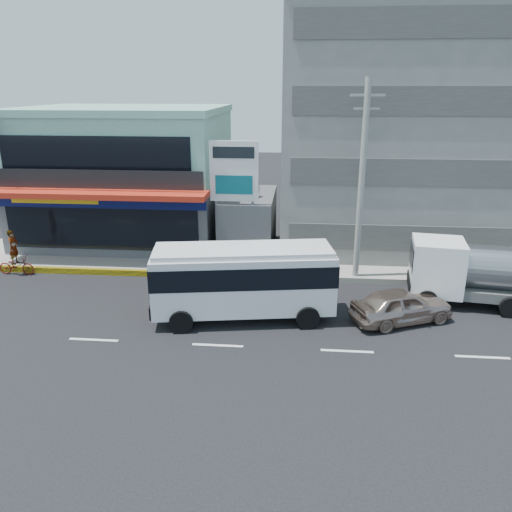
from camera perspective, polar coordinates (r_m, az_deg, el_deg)
The scene contains 12 objects.
ground at distance 19.81m, azimuth -4.41°, elevation -10.15°, with size 120.00×120.00×0.00m, color black.
sidewalk at distance 28.27m, azimuth 8.82°, elevation -0.90°, with size 70.00×5.00×0.30m, color gray.
shop_building at distance 33.40m, azimuth -14.40°, elevation 8.62°, with size 12.40×11.70×8.00m.
concrete_building at distance 32.92m, azimuth 17.84°, elevation 13.46°, with size 16.00×12.00×14.00m, color gray.
gap_structure at distance 30.26m, azimuth -0.80°, elevation 3.83°, with size 3.00×6.00×3.50m, color #46464B.
satellite_dish at distance 28.87m, azimuth -1.02°, elevation 6.82°, with size 1.50×1.50×0.15m, color slate.
billboard at distance 26.92m, azimuth -2.52°, elevation 8.85°, with size 2.60×0.18×6.90m.
utility_pole_near at distance 25.05m, azimuth 11.97°, elevation 8.23°, with size 1.60×0.30×10.00m.
minibus at distance 21.18m, azimuth -1.46°, elevation -2.39°, with size 7.97×3.66×3.21m.
sedan at distance 22.18m, azimuth 16.30°, elevation -5.46°, with size 1.76×4.38×1.49m, color #BAA08E.
tanker_truck at distance 24.85m, azimuth 25.18°, elevation -1.79°, with size 7.75×3.32×2.96m.
motorcycle_rider at distance 29.48m, azimuth -25.78°, elevation -0.42°, with size 1.91×0.67×2.46m.
Camera 1 is at (3.05, -17.07, 9.58)m, focal length 35.00 mm.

